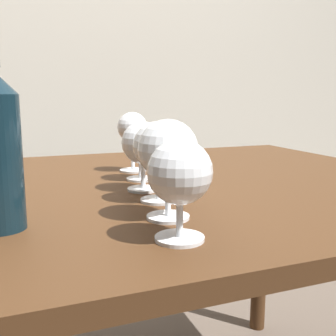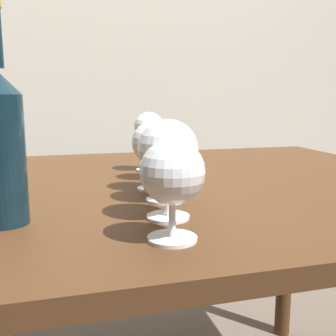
% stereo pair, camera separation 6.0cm
% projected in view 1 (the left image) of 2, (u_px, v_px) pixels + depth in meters
% --- Properties ---
extents(back_wall, '(5.00, 0.08, 2.60)m').
position_uv_depth(back_wall, '(67.00, 4.00, 1.82)').
color(back_wall, beige).
rests_on(back_wall, ground_plane).
extents(dining_table, '(1.27, 0.94, 0.71)m').
position_uv_depth(dining_table, '(150.00, 218.00, 0.89)').
color(dining_table, '#472B16').
rests_on(dining_table, ground_plane).
extents(wine_glass_rose, '(0.08, 0.08, 0.13)m').
position_uv_depth(wine_glass_rose, '(180.00, 174.00, 0.51)').
color(wine_glass_rose, white).
rests_on(wine_glass_rose, dining_table).
extents(wine_glass_pinot, '(0.09, 0.09, 0.15)m').
position_uv_depth(wine_glass_pinot, '(168.00, 152.00, 0.60)').
color(wine_glass_pinot, white).
rests_on(wine_glass_pinot, dining_table).
extents(wine_glass_chardonnay, '(0.09, 0.09, 0.14)m').
position_uv_depth(wine_glass_chardonnay, '(158.00, 147.00, 0.70)').
color(wine_glass_chardonnay, white).
rests_on(wine_glass_chardonnay, dining_table).
extents(wine_glass_cabernet, '(0.08, 0.08, 0.14)m').
position_uv_depth(wine_glass_cabernet, '(143.00, 144.00, 0.78)').
color(wine_glass_cabernet, white).
rests_on(wine_glass_cabernet, dining_table).
extents(wine_glass_merlot, '(0.08, 0.08, 0.13)m').
position_uv_depth(wine_glass_merlot, '(140.00, 142.00, 0.88)').
color(wine_glass_merlot, white).
rests_on(wine_glass_merlot, dining_table).
extents(wine_glass_white, '(0.07, 0.07, 0.15)m').
position_uv_depth(wine_glass_white, '(132.00, 130.00, 0.98)').
color(wine_glass_white, white).
rests_on(wine_glass_white, dining_table).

